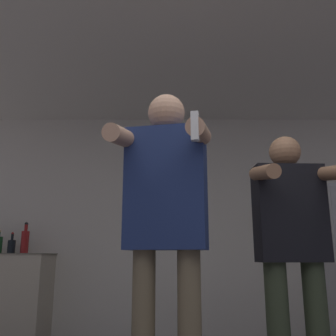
{
  "coord_description": "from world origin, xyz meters",
  "views": [
    {
      "loc": [
        -0.23,
        -1.14,
        0.86
      ],
      "look_at": [
        -0.23,
        0.89,
        1.34
      ],
      "focal_mm": 40.0,
      "sensor_mm": 36.0,
      "label": 1
    }
  ],
  "objects_px": {
    "bottle_amber_bourbon": "(0,244)",
    "person_man_side": "(294,241)",
    "bottle_short_whiskey": "(14,246)",
    "bottle_green_wine": "(27,241)",
    "person_woman_foreground": "(168,214)"
  },
  "relations": [
    {
      "from": "bottle_amber_bourbon",
      "to": "person_woman_foreground",
      "type": "xyz_separation_m",
      "value": [
        1.86,
        -2.16,
        0.09
      ]
    },
    {
      "from": "bottle_amber_bourbon",
      "to": "bottle_green_wine",
      "type": "height_order",
      "value": "bottle_green_wine"
    },
    {
      "from": "person_man_side",
      "to": "person_woman_foreground",
      "type": "bearing_deg",
      "value": -153.84
    },
    {
      "from": "bottle_amber_bourbon",
      "to": "person_woman_foreground",
      "type": "bearing_deg",
      "value": -49.36
    },
    {
      "from": "bottle_green_wine",
      "to": "person_man_side",
      "type": "xyz_separation_m",
      "value": [
        2.36,
        -1.77,
        -0.08
      ]
    },
    {
      "from": "bottle_amber_bourbon",
      "to": "bottle_short_whiskey",
      "type": "bearing_deg",
      "value": 0.0
    },
    {
      "from": "bottle_green_wine",
      "to": "bottle_short_whiskey",
      "type": "xyz_separation_m",
      "value": [
        -0.14,
        0.0,
        -0.06
      ]
    },
    {
      "from": "person_woman_foreground",
      "to": "person_man_side",
      "type": "distance_m",
      "value": 0.9
    },
    {
      "from": "bottle_green_wine",
      "to": "person_woman_foreground",
      "type": "distance_m",
      "value": 2.67
    },
    {
      "from": "bottle_amber_bourbon",
      "to": "bottle_green_wine",
      "type": "distance_m",
      "value": 0.3
    },
    {
      "from": "bottle_short_whiskey",
      "to": "person_man_side",
      "type": "xyz_separation_m",
      "value": [
        2.5,
        -1.77,
        -0.02
      ]
    },
    {
      "from": "bottle_amber_bourbon",
      "to": "person_man_side",
      "type": "bearing_deg",
      "value": -33.68
    },
    {
      "from": "bottle_amber_bourbon",
      "to": "bottle_short_whiskey",
      "type": "distance_m",
      "value": 0.15
    },
    {
      "from": "bottle_green_wine",
      "to": "person_man_side",
      "type": "bearing_deg",
      "value": -36.84
    },
    {
      "from": "bottle_short_whiskey",
      "to": "person_woman_foreground",
      "type": "distance_m",
      "value": 2.76
    }
  ]
}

